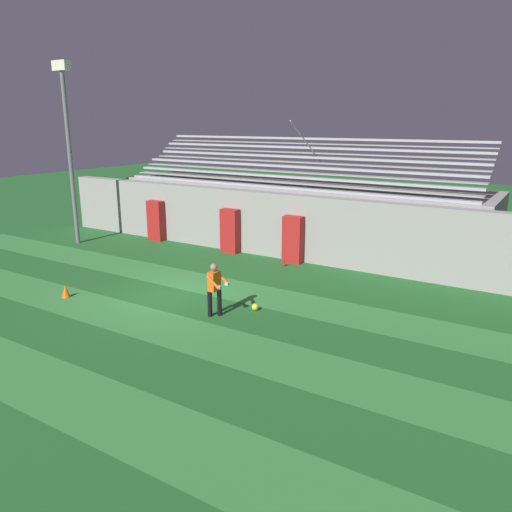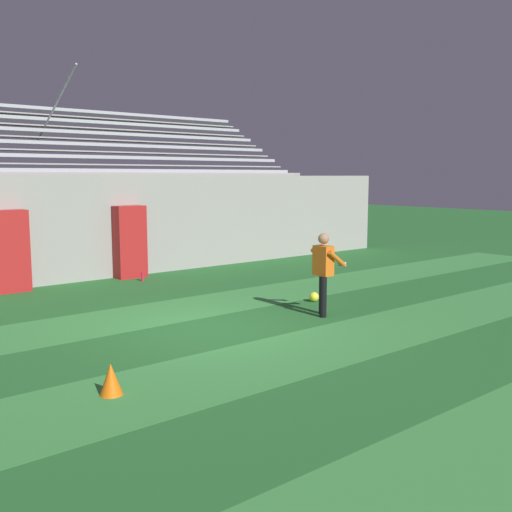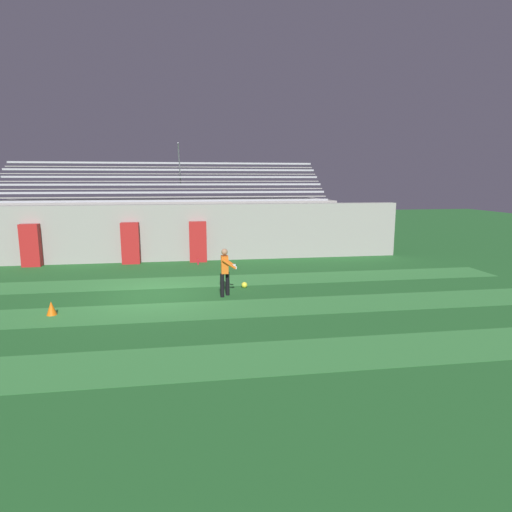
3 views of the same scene
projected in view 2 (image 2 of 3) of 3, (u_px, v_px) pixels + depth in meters
The scene contains 11 objects.
ground_plane at pixel (208, 329), 11.04m from camera, with size 80.00×80.00×0.00m, color #236028.
turf_stripe_mid at pixel (287, 355), 9.41m from camera, with size 28.00×1.93×0.01m, color #38843D.
turf_stripe_far at pixel (160, 312), 12.33m from camera, with size 28.00×1.93×0.01m, color #38843D.
back_wall at pixel (65, 229), 15.79m from camera, with size 24.00×0.60×2.80m, color #999691.
padding_pillar_gate_left at pixel (10, 251), 14.41m from camera, with size 0.84×0.44×1.99m, color #B21E1E.
padding_pillar_gate_right at pixel (130, 242), 16.45m from camera, with size 0.84×0.44×1.99m, color #B21E1E.
bleacher_stand at pixel (29, 219), 17.83m from camera, with size 18.00×4.75×5.83m.
goalkeeper at pixel (324, 269), 11.97m from camera, with size 0.57×0.58×1.67m.
soccer_ball at pixel (314, 297), 13.38m from camera, with size 0.22×0.22×0.22m, color yellow.
traffic_cone at pixel (111, 379), 7.68m from camera, with size 0.30×0.30×0.42m, color orange.
water_bottle at pixel (143, 277), 16.01m from camera, with size 0.07×0.07×0.24m, color red.
Camera 2 is at (-6.22, -8.82, 2.80)m, focal length 42.00 mm.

